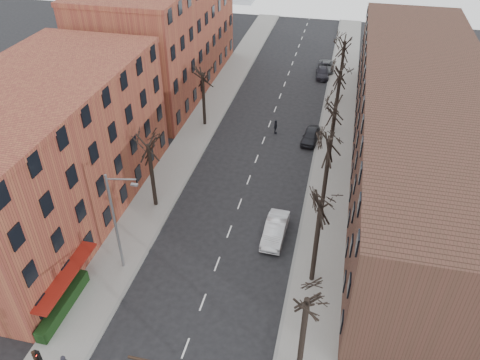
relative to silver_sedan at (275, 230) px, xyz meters
The scene contains 20 objects.
sidewalk_left 22.29m from the silver_sedan, 122.59° to the left, with size 4.00×90.00×0.15m, color gray.
sidewalk_right 19.21m from the silver_sedan, 77.97° to the left, with size 4.00×90.00×0.15m, color gray.
building_left_near 20.70m from the silver_sedan, behind, with size 12.00×26.00×12.00m, color brown.
building_left_far 34.78m from the silver_sedan, 125.76° to the left, with size 12.00×28.00×14.00m, color brown.
building_right 18.74m from the silver_sedan, 48.94° to the left, with size 12.00×50.00×10.00m, color #4B2C23.
awning_left 16.88m from the silver_sedan, 142.65° to the right, with size 1.20×7.00×0.15m, color maroon.
hedge 17.56m from the silver_sedan, 140.25° to the right, with size 0.80×6.00×1.00m, color black.
tree_right_b 5.61m from the silver_sedan, 49.57° to the right, with size 5.20×5.20×10.80m, color black, non-canonical shape.
tree_right_c 5.28m from the silver_sedan, 46.35° to the left, with size 5.20×5.20×11.60m, color black, non-canonical shape.
tree_right_d 12.34m from the silver_sedan, 73.00° to the left, with size 5.20×5.20×10.00m, color black, non-canonical shape.
tree_right_e 20.12m from the silver_sedan, 79.68° to the left, with size 5.20×5.20×10.80m, color black, non-canonical shape.
tree_right_f 28.02m from the silver_sedan, 82.61° to the left, with size 5.20×5.20×11.60m, color black, non-canonical shape.
tree_left_a 11.76m from the silver_sedan, behind, with size 5.20×5.20×9.50m, color black, non-canonical shape.
tree_left_b 21.24m from the silver_sedan, 123.13° to the left, with size 5.20×5.20×9.50m, color black, non-canonical shape.
streetlight 13.34m from the silver_sedan, 150.55° to the right, with size 2.45×0.22×9.03m.
silver_sedan is the anchor object (origin of this frame).
parked_car_near 16.82m from the silver_sedan, 85.80° to the left, with size 1.70×4.22×1.44m, color black.
parked_car_mid 35.57m from the silver_sedan, 88.51° to the left, with size 1.81×4.46×1.29m, color #23212A.
parked_car_far 38.08m from the silver_sedan, 88.09° to the left, with size 2.12×4.59×1.28m, color #54575B.
pedestrian_crossing 17.91m from the silver_sedan, 99.52° to the left, with size 1.00×0.42×1.71m, color black.
Camera 1 is at (7.88, -13.61, 27.45)m, focal length 35.00 mm.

